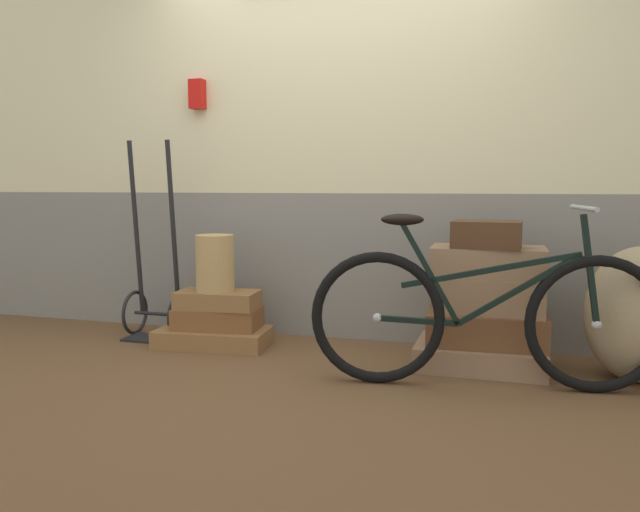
{
  "coord_description": "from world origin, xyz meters",
  "views": [
    {
      "loc": [
        1.07,
        -3.32,
        1.04
      ],
      "look_at": [
        0.03,
        0.22,
        0.62
      ],
      "focal_mm": 35.27,
      "sensor_mm": 36.0,
      "label": 1
    }
  ],
  "objects_px": {
    "suitcase_0": "(213,337)",
    "wicker_basket": "(215,263)",
    "suitcase_5": "(491,294)",
    "suitcase_3": "(481,355)",
    "burlap_sack": "(640,315)",
    "suitcase_1": "(218,318)",
    "bicycle": "(483,317)",
    "suitcase_2": "(218,300)",
    "luggage_trolley": "(155,293)",
    "suitcase_7": "(487,234)",
    "suitcase_6": "(488,262)",
    "suitcase_4": "(486,328)"
  },
  "relations": [
    {
      "from": "burlap_sack",
      "to": "suitcase_1",
      "type": "bearing_deg",
      "value": 178.33
    },
    {
      "from": "suitcase_1",
      "to": "burlap_sack",
      "type": "distance_m",
      "value": 2.48
    },
    {
      "from": "suitcase_7",
      "to": "burlap_sack",
      "type": "distance_m",
      "value": 0.89
    },
    {
      "from": "suitcase_2",
      "to": "suitcase_0",
      "type": "bearing_deg",
      "value": -163.85
    },
    {
      "from": "wicker_basket",
      "to": "luggage_trolley",
      "type": "relative_size",
      "value": 0.27
    },
    {
      "from": "suitcase_7",
      "to": "bicycle",
      "type": "height_order",
      "value": "bicycle"
    },
    {
      "from": "suitcase_0",
      "to": "suitcase_4",
      "type": "distance_m",
      "value": 1.72
    },
    {
      "from": "suitcase_5",
      "to": "luggage_trolley",
      "type": "xyz_separation_m",
      "value": [
        -2.23,
        0.11,
        -0.12
      ]
    },
    {
      "from": "suitcase_0",
      "to": "suitcase_5",
      "type": "distance_m",
      "value": 1.77
    },
    {
      "from": "suitcase_2",
      "to": "suitcase_5",
      "type": "bearing_deg",
      "value": -4.05
    },
    {
      "from": "suitcase_4",
      "to": "bicycle",
      "type": "relative_size",
      "value": 0.37
    },
    {
      "from": "suitcase_4",
      "to": "burlap_sack",
      "type": "relative_size",
      "value": 0.91
    },
    {
      "from": "suitcase_2",
      "to": "luggage_trolley",
      "type": "relative_size",
      "value": 0.39
    },
    {
      "from": "suitcase_1",
      "to": "suitcase_5",
      "type": "xyz_separation_m",
      "value": [
        1.71,
        -0.01,
        0.24
      ]
    },
    {
      "from": "suitcase_7",
      "to": "luggage_trolley",
      "type": "xyz_separation_m",
      "value": [
        -2.2,
        0.15,
        -0.46
      ]
    },
    {
      "from": "suitcase_1",
      "to": "suitcase_2",
      "type": "height_order",
      "value": "suitcase_2"
    },
    {
      "from": "suitcase_5",
      "to": "suitcase_3",
      "type": "bearing_deg",
      "value": -148.98
    },
    {
      "from": "suitcase_0",
      "to": "suitcase_3",
      "type": "bearing_deg",
      "value": -5.11
    },
    {
      "from": "suitcase_0",
      "to": "suitcase_4",
      "type": "bearing_deg",
      "value": -4.9
    },
    {
      "from": "suitcase_7",
      "to": "wicker_basket",
      "type": "bearing_deg",
      "value": -178.56
    },
    {
      "from": "suitcase_5",
      "to": "suitcase_6",
      "type": "height_order",
      "value": "suitcase_6"
    },
    {
      "from": "wicker_basket",
      "to": "suitcase_6",
      "type": "bearing_deg",
      "value": 0.97
    },
    {
      "from": "suitcase_3",
      "to": "suitcase_4",
      "type": "bearing_deg",
      "value": 13.84
    },
    {
      "from": "wicker_basket",
      "to": "suitcase_2",
      "type": "bearing_deg",
      "value": 18.51
    },
    {
      "from": "suitcase_5",
      "to": "burlap_sack",
      "type": "distance_m",
      "value": 0.76
    },
    {
      "from": "suitcase_2",
      "to": "bicycle",
      "type": "height_order",
      "value": "bicycle"
    },
    {
      "from": "suitcase_3",
      "to": "suitcase_7",
      "type": "relative_size",
      "value": 1.93
    },
    {
      "from": "suitcase_0",
      "to": "suitcase_1",
      "type": "bearing_deg",
      "value": 48.59
    },
    {
      "from": "suitcase_2",
      "to": "wicker_basket",
      "type": "height_order",
      "value": "wicker_basket"
    },
    {
      "from": "suitcase_0",
      "to": "suitcase_1",
      "type": "height_order",
      "value": "suitcase_1"
    },
    {
      "from": "suitcase_6",
      "to": "bicycle",
      "type": "distance_m",
      "value": 0.48
    },
    {
      "from": "bicycle",
      "to": "wicker_basket",
      "type": "bearing_deg",
      "value": 167.12
    },
    {
      "from": "suitcase_1",
      "to": "suitcase_7",
      "type": "height_order",
      "value": "suitcase_7"
    },
    {
      "from": "bicycle",
      "to": "suitcase_3",
      "type": "bearing_deg",
      "value": 92.91
    },
    {
      "from": "suitcase_5",
      "to": "luggage_trolley",
      "type": "bearing_deg",
      "value": 179.51
    },
    {
      "from": "suitcase_4",
      "to": "burlap_sack",
      "type": "height_order",
      "value": "burlap_sack"
    },
    {
      "from": "suitcase_4",
      "to": "suitcase_7",
      "type": "distance_m",
      "value": 0.54
    },
    {
      "from": "suitcase_3",
      "to": "burlap_sack",
      "type": "bearing_deg",
      "value": -2.24
    },
    {
      "from": "suitcase_1",
      "to": "suitcase_7",
      "type": "relative_size",
      "value": 1.45
    },
    {
      "from": "suitcase_0",
      "to": "wicker_basket",
      "type": "bearing_deg",
      "value": 16.93
    },
    {
      "from": "suitcase_3",
      "to": "suitcase_7",
      "type": "xyz_separation_m",
      "value": [
        0.01,
        -0.02,
        0.7
      ]
    },
    {
      "from": "suitcase_6",
      "to": "luggage_trolley",
      "type": "distance_m",
      "value": 2.23
    },
    {
      "from": "suitcase_6",
      "to": "suitcase_7",
      "type": "height_order",
      "value": "suitcase_7"
    },
    {
      "from": "suitcase_5",
      "to": "wicker_basket",
      "type": "distance_m",
      "value": 1.72
    },
    {
      "from": "suitcase_4",
      "to": "luggage_trolley",
      "type": "xyz_separation_m",
      "value": [
        -2.21,
        0.13,
        0.08
      ]
    },
    {
      "from": "suitcase_2",
      "to": "suitcase_6",
      "type": "distance_m",
      "value": 1.7
    },
    {
      "from": "suitcase_2",
      "to": "luggage_trolley",
      "type": "xyz_separation_m",
      "value": [
        -0.53,
        0.12,
        0.0
      ]
    },
    {
      "from": "suitcase_0",
      "to": "suitcase_5",
      "type": "relative_size",
      "value": 1.21
    },
    {
      "from": "suitcase_0",
      "to": "suitcase_2",
      "type": "bearing_deg",
      "value": 15.56
    },
    {
      "from": "suitcase_1",
      "to": "suitcase_2",
      "type": "bearing_deg",
      "value": -67.81
    }
  ]
}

